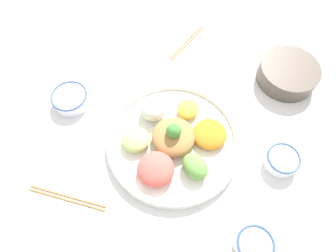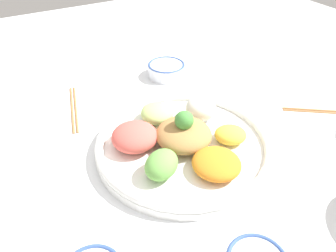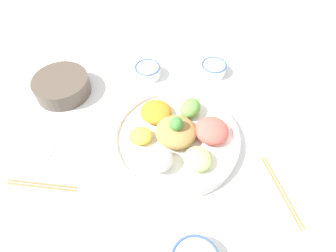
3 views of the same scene
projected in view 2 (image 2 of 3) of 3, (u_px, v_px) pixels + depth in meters
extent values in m
plane|color=white|center=(188.00, 148.00, 0.79)|extent=(2.40, 2.40, 0.00)
cylinder|color=white|center=(183.00, 146.00, 0.78)|extent=(0.41, 0.41, 0.02)
torus|color=white|center=(183.00, 141.00, 0.77)|extent=(0.41, 0.41, 0.02)
ellipsoid|color=#E55B51|center=(135.00, 137.00, 0.75)|extent=(0.14, 0.14, 0.05)
ellipsoid|color=#6BAD4C|center=(162.00, 165.00, 0.67)|extent=(0.10, 0.11, 0.05)
ellipsoid|color=orange|center=(215.00, 164.00, 0.69)|extent=(0.11, 0.11, 0.04)
ellipsoid|color=yellow|center=(230.00, 135.00, 0.77)|extent=(0.09, 0.10, 0.04)
ellipsoid|color=white|center=(201.00, 108.00, 0.83)|extent=(0.11, 0.11, 0.06)
ellipsoid|color=#B7DB7A|center=(157.00, 113.00, 0.83)|extent=(0.09, 0.09, 0.04)
ellipsoid|color=#AD7F47|center=(183.00, 134.00, 0.75)|extent=(0.13, 0.13, 0.05)
sphere|color=#478E3D|center=(184.00, 120.00, 0.73)|extent=(0.04, 0.04, 0.04)
cylinder|color=white|center=(166.00, 70.00, 1.06)|extent=(0.12, 0.12, 0.04)
torus|color=#38569E|center=(166.00, 65.00, 1.05)|extent=(0.12, 0.12, 0.01)
cylinder|color=maroon|center=(166.00, 66.00, 1.05)|extent=(0.10, 0.10, 0.00)
cylinder|color=#9E6B3D|center=(75.00, 108.00, 0.92)|extent=(0.23, 0.06, 0.01)
cylinder|color=#9E6B3D|center=(72.00, 108.00, 0.92)|extent=(0.23, 0.06, 0.01)
cylinder|color=#9E6B3D|center=(322.00, 112.00, 0.90)|extent=(0.13, 0.17, 0.01)
cylinder|color=#9E6B3D|center=(321.00, 110.00, 0.91)|extent=(0.13, 0.17, 0.01)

